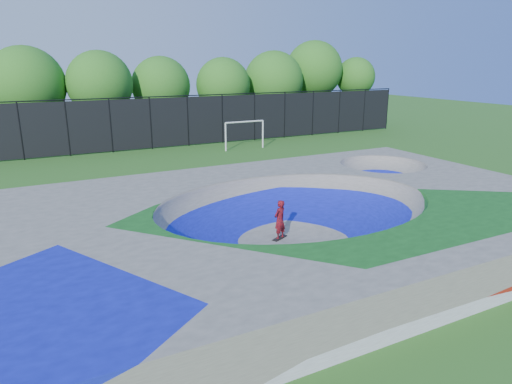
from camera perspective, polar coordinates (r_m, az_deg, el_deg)
ground at (r=17.90m, az=5.00°, el=-5.67°), size 120.00×120.00×0.00m
skate_deck at (r=17.63m, az=5.06°, el=-3.40°), size 22.00×14.00×1.50m
skater at (r=17.44m, az=2.98°, el=-3.49°), size 0.67×0.56×1.56m
skateboard at (r=17.70m, az=2.95°, el=-5.79°), size 0.79×0.56×0.05m
soccer_goal at (r=35.48m, az=-1.44°, el=7.79°), size 3.32×0.12×2.19m
fence at (r=36.41m, az=-13.03°, el=8.51°), size 48.09×0.09×4.04m
treeline at (r=41.64m, az=-12.33°, el=13.41°), size 50.57×7.25×8.72m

